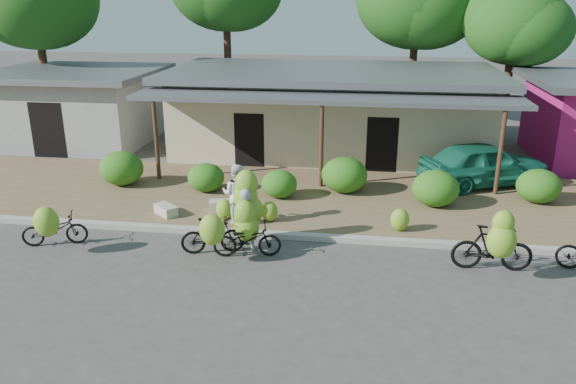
% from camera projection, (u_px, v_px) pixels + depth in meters
% --- Properties ---
extents(ground, '(100.00, 100.00, 0.00)m').
position_uv_depth(ground, '(298.00, 274.00, 13.02)').
color(ground, '#423F3D').
rests_on(ground, ground).
extents(sidewalk, '(60.00, 6.00, 0.12)m').
position_uv_depth(sidewalk, '(318.00, 199.00, 17.67)').
color(sidewalk, olive).
rests_on(sidewalk, ground).
extents(curb, '(60.00, 0.25, 0.15)m').
position_uv_depth(curb, '(307.00, 237.00, 14.86)').
color(curb, '#A8A399').
rests_on(curb, ground).
extents(shop_main, '(13.00, 8.50, 3.35)m').
position_uv_depth(shop_main, '(332.00, 110.00, 22.66)').
color(shop_main, beige).
rests_on(shop_main, ground).
extents(shop_grey, '(7.00, 6.00, 3.15)m').
position_uv_depth(shop_grey, '(77.00, 106.00, 24.20)').
color(shop_grey, '#A6A6A1').
rests_on(shop_grey, ground).
extents(tree_near_right, '(4.49, 4.31, 6.73)m').
position_uv_depth(tree_near_right, '(510.00, 21.00, 24.02)').
color(tree_near_right, '#492D1D').
rests_on(tree_near_right, ground).
extents(hedge_0, '(1.46, 1.31, 1.14)m').
position_uv_depth(hedge_0, '(121.00, 168.00, 18.63)').
color(hedge_0, '#1E6316').
rests_on(hedge_0, sidewalk).
extents(hedge_1, '(1.19, 1.07, 0.92)m').
position_uv_depth(hedge_1, '(206.00, 177.00, 18.04)').
color(hedge_1, '#1E6316').
rests_on(hedge_1, sidewalk).
extents(hedge_2, '(1.12, 1.01, 0.87)m').
position_uv_depth(hedge_2, '(279.00, 184.00, 17.50)').
color(hedge_2, '#1E6316').
rests_on(hedge_2, sidewalk).
extents(hedge_3, '(1.47, 1.32, 1.14)m').
position_uv_depth(hedge_3, '(344.00, 175.00, 17.93)').
color(hedge_3, '#1E6316').
rests_on(hedge_3, sidewalk).
extents(hedge_4, '(1.40, 1.26, 1.09)m').
position_uv_depth(hedge_4, '(436.00, 188.00, 16.76)').
color(hedge_4, '#1E6316').
rests_on(hedge_4, sidewalk).
extents(hedge_5, '(1.33, 1.20, 1.04)m').
position_uv_depth(hedge_5, '(539.00, 186.00, 17.05)').
color(hedge_5, '#1E6316').
rests_on(hedge_5, sidewalk).
extents(bike_far_left, '(1.73, 1.41, 1.29)m').
position_uv_depth(bike_far_left, '(53.00, 228.00, 14.25)').
color(bike_far_left, black).
rests_on(bike_far_left, ground).
extents(bike_left, '(1.65, 1.32, 1.29)m').
position_uv_depth(bike_left, '(213.00, 234.00, 13.75)').
color(bike_left, black).
rests_on(bike_left, ground).
extents(bike_center, '(1.75, 1.29, 2.07)m').
position_uv_depth(bike_center, '(247.00, 221.00, 13.94)').
color(bike_center, black).
rests_on(bike_center, ground).
extents(bike_right, '(1.88, 1.21, 1.73)m').
position_uv_depth(bike_right, '(495.00, 245.00, 12.85)').
color(bike_right, black).
rests_on(bike_right, ground).
extents(loose_banana_a, '(0.48, 0.41, 0.60)m').
position_uv_depth(loose_banana_a, '(225.00, 209.00, 15.81)').
color(loose_banana_a, '#8EB32C').
rests_on(loose_banana_a, sidewalk).
extents(loose_banana_b, '(0.47, 0.40, 0.59)m').
position_uv_depth(loose_banana_b, '(270.00, 211.00, 15.68)').
color(loose_banana_b, '#8EB32C').
rests_on(loose_banana_b, sidewalk).
extents(loose_banana_c, '(0.50, 0.43, 0.63)m').
position_uv_depth(loose_banana_c, '(400.00, 220.00, 15.04)').
color(loose_banana_c, '#8EB32C').
rests_on(loose_banana_c, sidewalk).
extents(sack_near, '(0.91, 0.56, 0.30)m').
position_uv_depth(sack_near, '(224.00, 205.00, 16.52)').
color(sack_near, beige).
rests_on(sack_near, sidewalk).
extents(sack_far, '(0.82, 0.78, 0.28)m').
position_uv_depth(sack_far, '(166.00, 210.00, 16.20)').
color(sack_far, beige).
rests_on(sack_far, sidewalk).
extents(vendor, '(0.61, 0.40, 1.65)m').
position_uv_depth(vendor, '(246.00, 220.00, 14.00)').
color(vendor, '#9B9B9B').
rests_on(vendor, ground).
extents(bystander, '(0.88, 0.72, 1.70)m').
position_uv_depth(bystander, '(237.00, 194.00, 15.39)').
color(bystander, white).
rests_on(bystander, sidewalk).
extents(teal_van, '(4.62, 3.27, 1.46)m').
position_uv_depth(teal_van, '(484.00, 164.00, 18.57)').
color(teal_van, '#176B51').
rests_on(teal_van, sidewalk).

